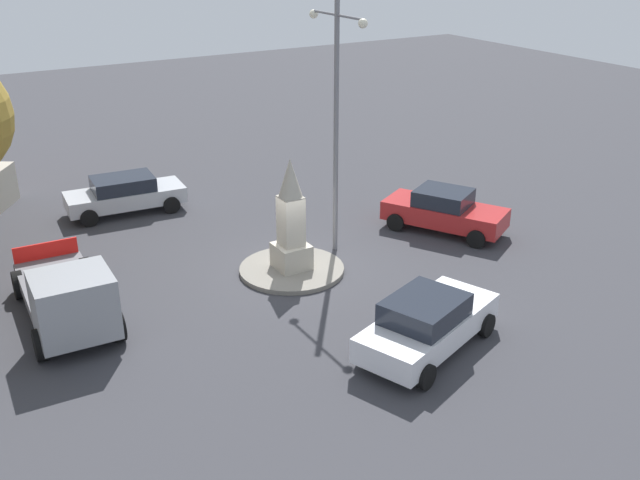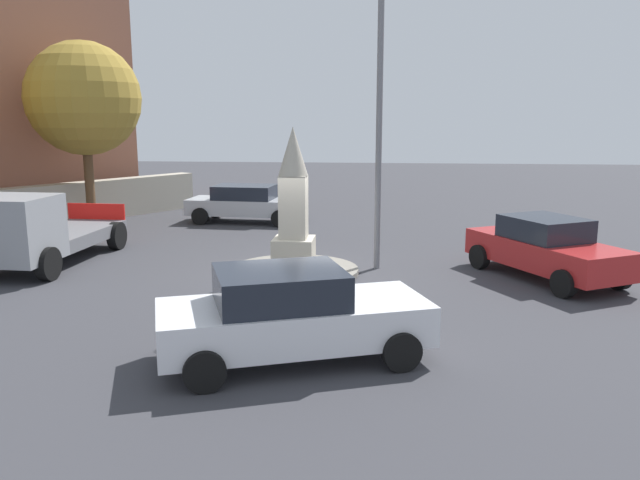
# 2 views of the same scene
# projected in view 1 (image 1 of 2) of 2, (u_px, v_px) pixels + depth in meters

# --- Properties ---
(ground_plane) EXTENTS (80.00, 80.00, 0.00)m
(ground_plane) POSITION_uv_depth(u_px,v_px,m) (292.00, 271.00, 23.02)
(ground_plane) COLOR #38383D
(traffic_island) EXTENTS (3.33, 3.33, 0.15)m
(traffic_island) POSITION_uv_depth(u_px,v_px,m) (292.00, 269.00, 22.99)
(traffic_island) COLOR gray
(traffic_island) RESTS_ON ground
(monument) EXTENTS (1.03, 1.03, 3.59)m
(monument) POSITION_uv_depth(u_px,v_px,m) (291.00, 221.00, 22.33)
(monument) COLOR #B2AA99
(monument) RESTS_ON traffic_island
(streetlamp) EXTENTS (3.05, 0.28, 8.19)m
(streetlamp) POSITION_uv_depth(u_px,v_px,m) (336.00, 106.00, 22.69)
(streetlamp) COLOR slate
(streetlamp) RESTS_ON ground
(car_white_near_island) EXTENTS (3.19, 4.74, 1.56)m
(car_white_near_island) POSITION_uv_depth(u_px,v_px,m) (427.00, 323.00, 18.47)
(car_white_near_island) COLOR silver
(car_white_near_island) RESTS_ON ground
(car_silver_parked_left) EXTENTS (2.18, 4.48, 1.42)m
(car_silver_parked_left) POSITION_uv_depth(u_px,v_px,m) (125.00, 194.00, 27.48)
(car_silver_parked_left) COLOR #B7BABF
(car_silver_parked_left) RESTS_ON ground
(car_red_approaching) EXTENTS (4.57, 3.56, 1.54)m
(car_red_approaching) POSITION_uv_depth(u_px,v_px,m) (444.00, 210.00, 25.78)
(car_red_approaching) COLOR #B22323
(car_red_approaching) RESTS_ON ground
(truck_grey_waiting) EXTENTS (5.30, 2.40, 2.05)m
(truck_grey_waiting) POSITION_uv_depth(u_px,v_px,m) (68.00, 298.00, 19.26)
(truck_grey_waiting) COLOR gray
(truck_grey_waiting) RESTS_ON ground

